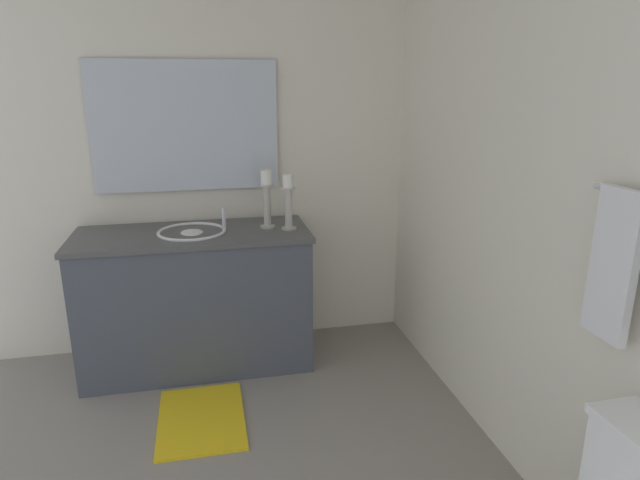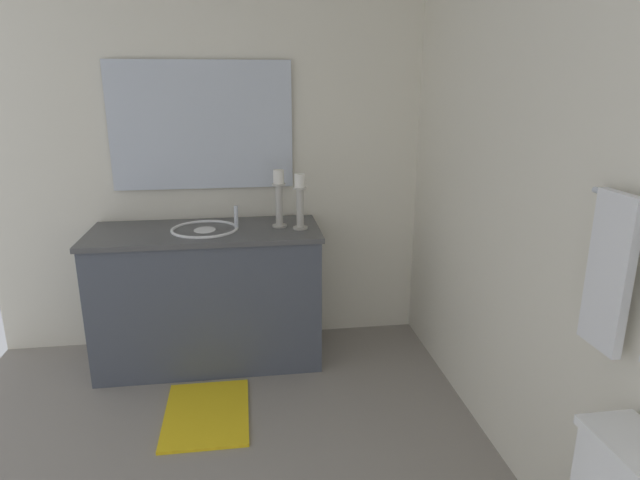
# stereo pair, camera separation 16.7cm
# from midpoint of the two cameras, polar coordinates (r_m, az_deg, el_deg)

# --- Properties ---
(wall_back) EXTENTS (3.14, 0.04, 2.45)m
(wall_back) POSITION_cam_midpoint_polar(r_m,az_deg,el_deg) (2.34, 24.62, 3.14)
(wall_back) COLOR silver
(wall_back) RESTS_ON ground
(wall_left) EXTENTS (0.04, 2.77, 2.45)m
(wall_left) POSITION_cam_midpoint_polar(r_m,az_deg,el_deg) (3.52, -10.25, 8.33)
(wall_left) COLOR silver
(wall_left) RESTS_ON ground
(vanity_cabinet) EXTENTS (0.58, 1.38, 0.85)m
(vanity_cabinet) POSITION_cam_midpoint_polar(r_m,az_deg,el_deg) (3.41, -10.32, -5.86)
(vanity_cabinet) COLOR #474C56
(vanity_cabinet) RESTS_ON ground
(sink_basin) EXTENTS (0.40, 0.40, 0.24)m
(sink_basin) POSITION_cam_midpoint_polar(r_m,az_deg,el_deg) (3.28, -10.65, 0.41)
(sink_basin) COLOR white
(sink_basin) RESTS_ON vanity_cabinet
(mirror) EXTENTS (0.02, 1.12, 0.78)m
(mirror) POSITION_cam_midpoint_polar(r_m,az_deg,el_deg) (3.45, -11.04, 11.77)
(mirror) COLOR silver
(candle_holder_tall) EXTENTS (0.09, 0.09, 0.33)m
(candle_holder_tall) POSITION_cam_midpoint_polar(r_m,az_deg,el_deg) (3.20, -0.64, 4.25)
(candle_holder_tall) COLOR #B7B2A5
(candle_holder_tall) RESTS_ON vanity_cabinet
(candle_holder_short) EXTENTS (0.09, 0.09, 0.35)m
(candle_holder_short) POSITION_cam_midpoint_polar(r_m,az_deg,el_deg) (3.25, -2.89, 4.59)
(candle_holder_short) COLOR #B7B2A5
(candle_holder_short) RESTS_ON vanity_cabinet
(towel_near_vanity) EXTENTS (0.18, 0.03, 0.50)m
(towel_near_vanity) POSITION_cam_midpoint_polar(r_m,az_deg,el_deg) (1.91, 30.55, -3.03)
(towel_near_vanity) COLOR white
(towel_near_vanity) RESTS_ON towel_bar
(bath_mat) EXTENTS (0.60, 0.44, 0.02)m
(bath_mat) POSITION_cam_midpoint_polar(r_m,az_deg,el_deg) (3.05, -10.30, -17.64)
(bath_mat) COLOR yellow
(bath_mat) RESTS_ON ground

